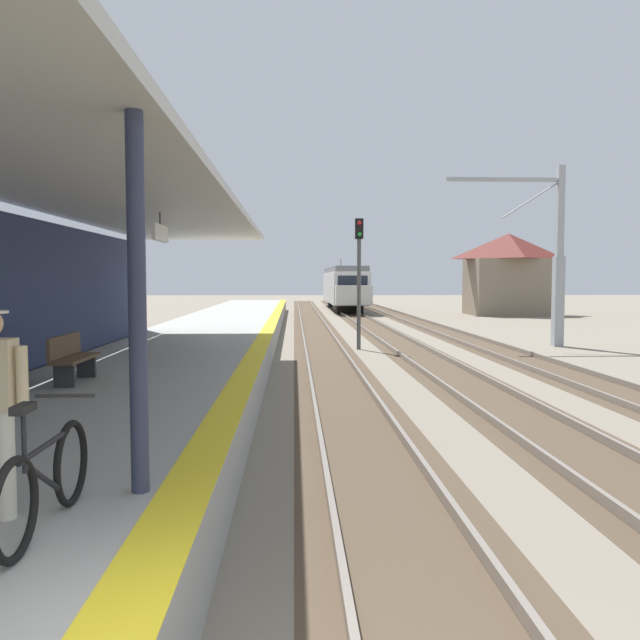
# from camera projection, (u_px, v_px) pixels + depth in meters

# --- Properties ---
(station_platform) EXTENTS (5.00, 80.00, 0.91)m
(station_platform) POSITION_uv_depth(u_px,v_px,m) (184.00, 360.00, 18.86)
(station_platform) COLOR #999993
(station_platform) RESTS_ON ground
(station_building_with_canopy) EXTENTS (4.85, 24.00, 4.43)m
(station_building_with_canopy) POSITION_uv_depth(u_px,v_px,m) (27.00, 287.00, 12.10)
(station_building_with_canopy) COLOR #4C4C4C
(station_building_with_canopy) RESTS_ON ground
(track_pair_nearest_platform) EXTENTS (2.34, 120.00, 0.16)m
(track_pair_nearest_platform) POSITION_uv_depth(u_px,v_px,m) (327.00, 356.00, 23.05)
(track_pair_nearest_platform) COLOR #4C3D2D
(track_pair_nearest_platform) RESTS_ON ground
(track_pair_middle) EXTENTS (2.34, 120.00, 0.16)m
(track_pair_middle) POSITION_uv_depth(u_px,v_px,m) (421.00, 356.00, 23.19)
(track_pair_middle) COLOR #4C3D2D
(track_pair_middle) RESTS_ON ground
(track_pair_far_side) EXTENTS (2.34, 120.00, 0.16)m
(track_pair_far_side) POSITION_uv_depth(u_px,v_px,m) (514.00, 355.00, 23.32)
(track_pair_far_side) COLOR #4C3D2D
(track_pair_far_side) RESTS_ON ground
(approaching_train) EXTENTS (2.93, 19.60, 4.76)m
(approaching_train) POSITION_uv_depth(u_px,v_px,m) (344.00, 286.00, 58.63)
(approaching_train) COLOR silver
(approaching_train) RESTS_ON ground
(bicycle_beside_commuter) EXTENTS (0.48, 1.82, 1.04)m
(bicycle_beside_commuter) POSITION_uv_depth(u_px,v_px,m) (46.00, 480.00, 4.86)
(bicycle_beside_commuter) COLOR black
(bicycle_beside_commuter) RESTS_ON station_platform
(rail_signal_post) EXTENTS (0.32, 0.34, 5.20)m
(rail_signal_post) POSITION_uv_depth(u_px,v_px,m) (359.00, 269.00, 25.54)
(rail_signal_post) COLOR #4C4C4C
(rail_signal_post) RESTS_ON ground
(catenary_pylon_far_side) EXTENTS (5.00, 0.40, 7.50)m
(catenary_pylon_far_side) POSITION_uv_depth(u_px,v_px,m) (552.00, 260.00, 26.74)
(catenary_pylon_far_side) COLOR #9EA3A8
(catenary_pylon_far_side) RESTS_ON ground
(platform_bench) EXTENTS (0.45, 1.60, 0.88)m
(platform_bench) POSITION_uv_depth(u_px,v_px,m) (72.00, 357.00, 11.89)
(platform_bench) COLOR brown
(platform_bench) RESTS_ON station_platform
(distant_trackside_house) EXTENTS (6.60, 5.28, 6.40)m
(distant_trackside_house) POSITION_uv_depth(u_px,v_px,m) (508.00, 272.00, 50.67)
(distant_trackside_house) COLOR #7F705B
(distant_trackside_house) RESTS_ON ground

